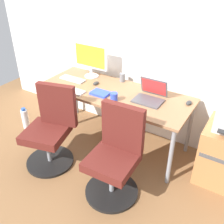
{
  "coord_description": "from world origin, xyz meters",
  "views": [
    {
      "loc": [
        1.4,
        -2.29,
        2.09
      ],
      "look_at": [
        0.0,
        -0.05,
        0.47
      ],
      "focal_mm": 41.58,
      "sensor_mm": 36.0,
      "label": 1
    }
  ],
  "objects_px": {
    "water_bottle_on_floor": "(25,119)",
    "open_laptop": "(150,95)",
    "desktop_monitor": "(91,58)",
    "coffee_mug": "(114,97)",
    "office_chair_right": "(115,157)",
    "office_chair_left": "(51,130)"
  },
  "relations": [
    {
      "from": "office_chair_right",
      "to": "open_laptop",
      "type": "distance_m",
      "value": 0.8
    },
    {
      "from": "water_bottle_on_floor",
      "to": "open_laptop",
      "type": "distance_m",
      "value": 1.8
    },
    {
      "from": "office_chair_right",
      "to": "coffee_mug",
      "type": "bearing_deg",
      "value": 123.12
    },
    {
      "from": "office_chair_right",
      "to": "desktop_monitor",
      "type": "distance_m",
      "value": 1.38
    },
    {
      "from": "open_laptop",
      "to": "coffee_mug",
      "type": "xyz_separation_m",
      "value": [
        -0.32,
        -0.23,
        -0.01
      ]
    },
    {
      "from": "coffee_mug",
      "to": "open_laptop",
      "type": "bearing_deg",
      "value": 35.47
    },
    {
      "from": "desktop_monitor",
      "to": "coffee_mug",
      "type": "xyz_separation_m",
      "value": [
        0.59,
        -0.4,
        -0.2
      ]
    },
    {
      "from": "open_laptop",
      "to": "coffee_mug",
      "type": "bearing_deg",
      "value": -144.53
    },
    {
      "from": "open_laptop",
      "to": "office_chair_left",
      "type": "bearing_deg",
      "value": -139.38
    },
    {
      "from": "office_chair_left",
      "to": "office_chair_right",
      "type": "height_order",
      "value": "same"
    },
    {
      "from": "water_bottle_on_floor",
      "to": "coffee_mug",
      "type": "height_order",
      "value": "coffee_mug"
    },
    {
      "from": "office_chair_right",
      "to": "desktop_monitor",
      "type": "bearing_deg",
      "value": 135.61
    },
    {
      "from": "coffee_mug",
      "to": "office_chair_right",
      "type": "bearing_deg",
      "value": -56.88
    },
    {
      "from": "desktop_monitor",
      "to": "open_laptop",
      "type": "bearing_deg",
      "value": -10.46
    },
    {
      "from": "open_laptop",
      "to": "coffee_mug",
      "type": "height_order",
      "value": "open_laptop"
    },
    {
      "from": "water_bottle_on_floor",
      "to": "desktop_monitor",
      "type": "xyz_separation_m",
      "value": [
        0.72,
        0.6,
        0.82
      ]
    },
    {
      "from": "office_chair_left",
      "to": "open_laptop",
      "type": "relative_size",
      "value": 3.03
    },
    {
      "from": "water_bottle_on_floor",
      "to": "coffee_mug",
      "type": "xyz_separation_m",
      "value": [
        1.31,
        0.2,
        0.62
      ]
    },
    {
      "from": "open_laptop",
      "to": "office_chair_right",
      "type": "bearing_deg",
      "value": -90.41
    },
    {
      "from": "office_chair_left",
      "to": "water_bottle_on_floor",
      "type": "distance_m",
      "value": 0.89
    },
    {
      "from": "water_bottle_on_floor",
      "to": "desktop_monitor",
      "type": "bearing_deg",
      "value": 39.71
    },
    {
      "from": "water_bottle_on_floor",
      "to": "office_chair_right",
      "type": "bearing_deg",
      "value": -9.99
    }
  ]
}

